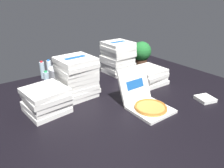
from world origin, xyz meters
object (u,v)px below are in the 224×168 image
pizza_stack_center_far (77,77)px  ice_bucket (61,74)px  pizza_stack_right_mid (118,57)px  water_bottle_3 (47,81)px  pizza_stack_left_near (46,100)px  napkin_pile (205,99)px  water_bottle_0 (67,79)px  open_pizza_box (146,101)px  water_bottle_5 (49,69)px  water_bottle_6 (42,70)px  water_bottle_1 (76,75)px  water_bottle_2 (73,66)px  pizza_stack_right_far (148,76)px  water_bottle_4 (73,68)px  potted_plant (141,53)px

pizza_stack_center_far → ice_bucket: size_ratio=1.41×
pizza_stack_right_mid → water_bottle_3: 1.06m
pizza_stack_left_near → napkin_pile: 1.66m
pizza_stack_right_mid → pizza_stack_left_near: (-1.23, -0.47, -0.10)m
pizza_stack_right_mid → pizza_stack_center_far: bearing=-158.0°
pizza_stack_right_mid → water_bottle_0: pizza_stack_right_mid is taller
open_pizza_box → water_bottle_5: size_ratio=2.10×
pizza_stack_left_near → water_bottle_3: size_ratio=1.75×
pizza_stack_center_far → water_bottle_6: pizza_stack_center_far is taller
water_bottle_0 → water_bottle_1: size_ratio=1.00×
water_bottle_5 → pizza_stack_center_far: bearing=-86.8°
pizza_stack_center_far → pizza_stack_left_near: (-0.40, -0.14, -0.10)m
pizza_stack_left_near → water_bottle_5: pizza_stack_left_near is taller
pizza_stack_left_near → water_bottle_2: (0.68, 0.82, -0.01)m
pizza_stack_right_far → ice_bucket: 1.13m
pizza_stack_right_mid → water_bottle_1: pizza_stack_right_mid is taller
water_bottle_4 → water_bottle_6: (-0.38, 0.15, 0.00)m
ice_bucket → potted_plant: potted_plant is taller
ice_bucket → water_bottle_6: (-0.17, 0.23, 0.03)m
potted_plant → pizza_stack_left_near: bearing=-165.0°
pizza_stack_left_near → water_bottle_5: 0.96m
pizza_stack_right_mid → water_bottle_1: (-0.68, -0.01, -0.11)m
water_bottle_0 → water_bottle_4: same height
pizza_stack_center_far → water_bottle_1: pizza_stack_center_far is taller
pizza_stack_center_far → water_bottle_2: 0.74m
pizza_stack_center_far → napkin_pile: bearing=-41.2°
pizza_stack_right_far → pizza_stack_center_far: (-0.90, 0.21, 0.12)m
pizza_stack_right_mid → ice_bucket: 0.83m
open_pizza_box → napkin_pile: (0.64, -0.26, -0.06)m
open_pizza_box → water_bottle_4: bearing=98.2°
pizza_stack_right_far → water_bottle_2: (-0.62, 0.89, 0.02)m
water_bottle_1 → water_bottle_6: bearing=124.4°
water_bottle_0 → potted_plant: size_ratio=0.61×
open_pizza_box → pizza_stack_left_near: bearing=147.8°
open_pizza_box → water_bottle_0: (-0.43, 0.91, 0.04)m
ice_bucket → water_bottle_6: size_ratio=1.31×
open_pizza_box → pizza_stack_right_far: open_pizza_box is taller
water_bottle_0 → water_bottle_4: bearing=53.2°
water_bottle_5 → water_bottle_1: bearing=-66.2°
pizza_stack_right_far → pizza_stack_right_mid: 0.56m
open_pizza_box → water_bottle_5: 1.48m
water_bottle_2 → water_bottle_3: size_ratio=1.00×
pizza_stack_right_mid → water_bottle_6: bearing=157.1°
open_pizza_box → water_bottle_0: bearing=115.3°
water_bottle_6 → water_bottle_5: bearing=5.1°
open_pizza_box → water_bottle_5: bearing=108.1°
water_bottle_1 → water_bottle_3: size_ratio=1.00×
ice_bucket → water_bottle_1: 0.22m
pizza_stack_left_near → water_bottle_1: 0.72m
ice_bucket → water_bottle_3: 0.31m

